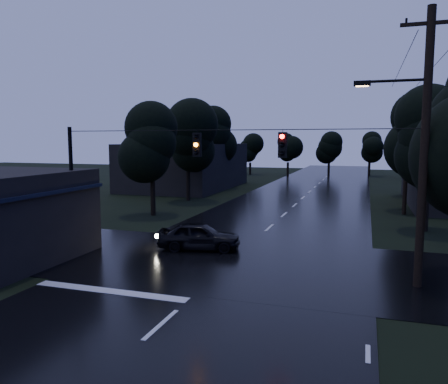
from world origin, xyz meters
The scene contains 14 objects.
main_road centered at (0.00, 30.00, 0.00)m, with size 12.00×120.00×0.02m, color black.
cross_street centered at (0.00, 12.00, 0.00)m, with size 60.00×9.00×0.02m, color black.
building_far_left centered at (-14.00, 40.00, 2.50)m, with size 10.00×16.00×5.00m, color black.
utility_pole_main centered at (7.41, 11.00, 5.26)m, with size 3.50×0.30×10.00m.
utility_pole_far centered at (8.30, 28.00, 3.88)m, with size 2.00×0.30×7.50m.
anchor_pole_left centered at (-7.50, 11.00, 3.00)m, with size 0.18×0.18×6.00m, color black.
span_signals centered at (0.56, 10.99, 5.24)m, with size 15.00×0.37×1.12m.
tree_left_a centered at (-9.00, 22.00, 5.24)m, with size 3.92×3.92×8.26m.
tree_left_b centered at (-9.60, 30.00, 5.62)m, with size 4.20×4.20×8.85m.
tree_left_c centered at (-10.20, 40.00, 5.99)m, with size 4.48×4.48×9.44m.
tree_right_a centered at (9.00, 22.00, 5.62)m, with size 4.20×4.20×8.85m.
tree_right_b centered at (9.60, 30.00, 5.99)m, with size 4.48×4.48×9.44m.
tree_right_c centered at (10.20, 40.00, 6.37)m, with size 4.76×4.76×10.03m.
car centered at (-2.17, 13.66, 0.69)m, with size 1.63×4.05×1.38m, color black.
Camera 1 is at (5.54, -6.05, 5.37)m, focal length 35.00 mm.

